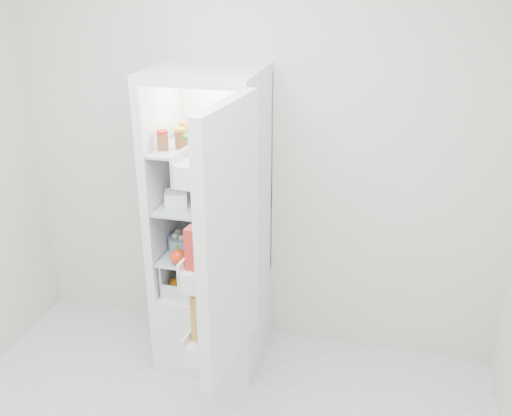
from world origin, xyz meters
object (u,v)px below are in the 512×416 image
(red_cabbage, at_px, (227,239))
(mushroom_bowl, at_px, (182,243))
(refrigerator, at_px, (214,256))
(fridge_door, at_px, (224,245))

(red_cabbage, bearing_deg, mushroom_bowl, -175.69)
(refrigerator, relative_size, red_cabbage, 11.02)
(refrigerator, xyz_separation_m, red_cabbage, (0.11, -0.08, 0.16))
(fridge_door, bearing_deg, mushroom_bowl, 45.55)
(red_cabbage, distance_m, fridge_door, 0.64)
(refrigerator, bearing_deg, fridge_door, -67.47)
(red_cabbage, xyz_separation_m, mushroom_bowl, (-0.27, -0.02, -0.04))
(refrigerator, height_order, mushroom_bowl, refrigerator)
(mushroom_bowl, distance_m, fridge_door, 0.75)
(mushroom_bowl, xyz_separation_m, fridge_door, (0.43, -0.54, 0.31))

